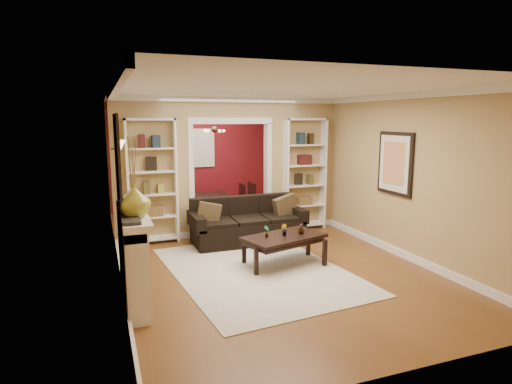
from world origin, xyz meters
name	(u,v)px	position (x,y,z in m)	size (l,w,h in m)	color
floor	(251,249)	(0.00, 0.00, 0.00)	(8.00, 8.00, 0.00)	brown
ceiling	(250,94)	(0.00, 0.00, 2.70)	(8.00, 8.00, 0.00)	white
wall_back	(199,156)	(0.00, 4.00, 1.35)	(8.00, 8.00, 0.00)	tan
wall_front	(406,230)	(0.00, -4.00, 1.35)	(8.00, 8.00, 0.00)	tan
wall_left	(113,180)	(-2.25, 0.00, 1.35)	(8.00, 8.00, 0.00)	tan
wall_right	(362,169)	(2.25, 0.00, 1.35)	(8.00, 8.00, 0.00)	tan
partition_wall	(230,167)	(0.00, 1.20, 1.35)	(4.50, 0.15, 2.70)	tan
red_back_panel	(199,157)	(0.00, 3.97, 1.32)	(4.44, 0.04, 2.64)	maroon
dining_window	(199,148)	(0.00, 3.93, 1.55)	(0.78, 0.03, 0.98)	#8CA5CC
area_rug	(257,270)	(-0.27, -1.04, 0.01)	(2.42, 3.39, 0.01)	beige
sofa	(248,221)	(0.11, 0.45, 0.41)	(2.12, 0.92, 0.83)	black
pillow_left	(209,214)	(-0.65, 0.43, 0.61)	(0.41, 0.12, 0.41)	brown
pillow_right	(285,206)	(0.86, 0.43, 0.64)	(0.47, 0.13, 0.47)	brown
coffee_table	(284,250)	(0.22, -0.95, 0.24)	(1.27, 0.69, 0.48)	black
plant_left	(267,231)	(-0.07, -0.95, 0.57)	(0.10, 0.07, 0.18)	#336626
plant_center	(284,230)	(0.22, -0.95, 0.57)	(0.10, 0.08, 0.18)	#336626
plant_right	(301,228)	(0.52, -0.95, 0.57)	(0.10, 0.10, 0.18)	#336626
bookshelf_left	(152,182)	(-1.55, 1.03, 1.15)	(0.90, 0.30, 2.30)	white
bookshelf_right	(304,174)	(1.55, 1.03, 1.15)	(0.90, 0.30, 2.30)	white
fireplace	(134,256)	(-2.09, -1.50, 0.58)	(0.32, 1.70, 1.16)	white
vase	(134,200)	(-2.09, -1.86, 1.36)	(0.38, 0.38, 0.40)	olive
mirror	(118,160)	(-2.23, -1.50, 1.80)	(0.03, 0.95, 1.10)	silver
wall_sconce	(117,147)	(-2.15, 0.55, 1.83)	(0.18, 0.18, 0.22)	#FFE0A5
framed_art	(395,163)	(2.21, -1.00, 1.55)	(0.04, 0.85, 1.05)	black
dining_table	(216,207)	(0.04, 2.56, 0.26)	(0.83, 1.48, 0.52)	black
dining_chair_nw	(195,203)	(-0.51, 2.26, 0.45)	(0.44, 0.44, 0.89)	black
dining_chair_ne	(242,200)	(0.59, 2.26, 0.44)	(0.43, 0.43, 0.88)	black
dining_chair_sw	(189,200)	(-0.51, 2.86, 0.41)	(0.40, 0.40, 0.81)	black
dining_chair_se	(234,199)	(0.59, 2.86, 0.38)	(0.37, 0.37, 0.75)	black
chandelier	(211,131)	(0.00, 2.70, 2.02)	(0.50, 0.50, 0.30)	#3A2D1A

